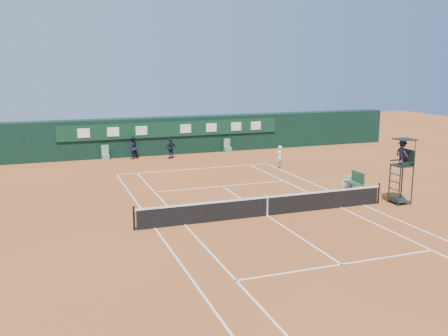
{
  "coord_description": "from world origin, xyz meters",
  "views": [
    {
      "loc": [
        -9.86,
        -20.95,
        7.07
      ],
      "look_at": [
        -0.02,
        6.0,
        1.2
      ],
      "focal_mm": 40.0,
      "sensor_mm": 36.0,
      "label": 1
    }
  ],
  "objects_px": {
    "umpire_chair": "(402,157)",
    "tennis_net": "(267,206)",
    "player_bench": "(356,180)",
    "cooler": "(349,181)",
    "player": "(279,157)"
  },
  "relations": [
    {
      "from": "player_bench",
      "to": "cooler",
      "type": "height_order",
      "value": "player_bench"
    },
    {
      "from": "tennis_net",
      "to": "player",
      "type": "distance_m",
      "value": 11.4
    },
    {
      "from": "player_bench",
      "to": "cooler",
      "type": "relative_size",
      "value": 1.86
    },
    {
      "from": "player_bench",
      "to": "player",
      "type": "relative_size",
      "value": 0.73
    },
    {
      "from": "player_bench",
      "to": "umpire_chair",
      "type": "bearing_deg",
      "value": -80.42
    },
    {
      "from": "player_bench",
      "to": "player",
      "type": "distance_m",
      "value": 7.29
    },
    {
      "from": "cooler",
      "to": "player",
      "type": "height_order",
      "value": "player"
    },
    {
      "from": "umpire_chair",
      "to": "cooler",
      "type": "distance_m",
      "value": 4.63
    },
    {
      "from": "player_bench",
      "to": "player",
      "type": "xyz_separation_m",
      "value": [
        -1.36,
        7.16,
        0.22
      ]
    },
    {
      "from": "tennis_net",
      "to": "cooler",
      "type": "relative_size",
      "value": 20.0
    },
    {
      "from": "umpire_chair",
      "to": "player",
      "type": "xyz_separation_m",
      "value": [
        -1.89,
        10.33,
        -1.64
      ]
    },
    {
      "from": "tennis_net",
      "to": "player",
      "type": "height_order",
      "value": "player"
    },
    {
      "from": "umpire_chair",
      "to": "cooler",
      "type": "bearing_deg",
      "value": 95.21
    },
    {
      "from": "cooler",
      "to": "player",
      "type": "relative_size",
      "value": 0.39
    },
    {
      "from": "umpire_chair",
      "to": "tennis_net",
      "type": "bearing_deg",
      "value": 177.06
    }
  ]
}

